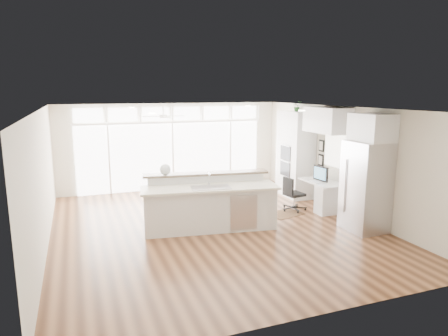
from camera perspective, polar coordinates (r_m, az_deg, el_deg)
name	(u,v)px	position (r m, az deg, el deg)	size (l,w,h in m)	color
floor	(213,227)	(9.29, -1.54, -8.45)	(7.00, 8.00, 0.02)	#4A2916
ceiling	(213,108)	(8.77, -1.63, 8.50)	(7.00, 8.00, 0.02)	white
wall_back	(172,146)	(12.73, -7.44, 3.08)	(7.00, 0.04, 2.70)	beige
wall_front	(311,224)	(5.42, 12.37, -7.89)	(7.00, 0.04, 2.70)	beige
wall_left	(42,182)	(8.50, -24.54, -1.77)	(0.04, 8.00, 2.70)	beige
wall_right	(343,160)	(10.57, 16.67, 1.10)	(0.04, 8.00, 2.70)	beige
glass_wall	(173,156)	(12.72, -7.34, 1.71)	(5.80, 0.06, 2.08)	white
transom_row	(172,114)	(12.57, -7.49, 7.70)	(5.90, 0.06, 0.40)	white
desk_window	(335,151)	(10.76, 15.60, 2.40)	(0.04, 0.85, 0.85)	silver
ceiling_fan	(163,113)	(11.35, -8.67, 7.83)	(1.16, 1.16, 0.32)	white
recessed_lights	(210,109)	(8.96, -2.05, 8.42)	(3.40, 3.00, 0.02)	silver
oven_cabinet	(295,154)	(11.88, 10.16, 1.95)	(0.64, 1.20, 2.50)	white
desk_nook	(322,195)	(10.80, 13.86, -3.82)	(0.72, 1.30, 0.76)	white
upper_cabinets	(327,120)	(10.50, 14.53, 6.65)	(0.64, 1.30, 0.64)	white
refrigerator	(366,186)	(9.37, 19.59, -2.49)	(0.76, 0.90, 2.00)	#B8B8BD
fridge_cabinet	(372,128)	(9.21, 20.40, 5.44)	(0.64, 0.90, 0.60)	white
framed_photos	(321,153)	(11.28, 13.72, 2.10)	(0.06, 0.22, 0.80)	black
kitchen_island	(210,203)	(8.97, -2.01, -5.04)	(3.04, 1.15, 1.21)	white
rug	(285,214)	(10.31, 8.66, -6.49)	(0.85, 0.62, 0.01)	#311D0F
office_chair	(294,194)	(10.57, 10.02, -3.65)	(0.46, 0.42, 0.88)	black
fishbowl	(165,169)	(9.08, -8.39, -0.21)	(0.25, 0.25, 0.25)	silver
monitor	(321,173)	(10.62, 13.65, -0.76)	(0.09, 0.52, 0.43)	black
keyboard	(315,182)	(10.57, 12.83, -1.93)	(0.13, 0.34, 0.02)	silver
potted_plant	(297,107)	(11.75, 10.38, 8.53)	(0.26, 0.29, 0.22)	#295C27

